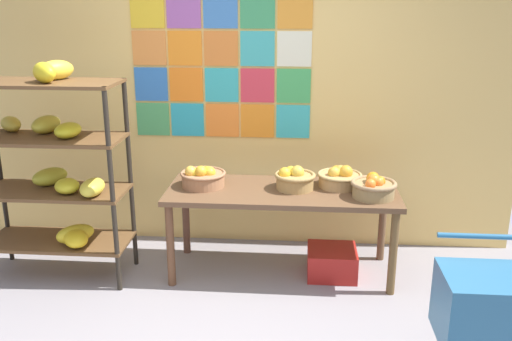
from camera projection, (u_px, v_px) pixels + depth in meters
back_wall_with_art at (240, 93)px, 4.66m from camera, size 4.63×0.07×2.62m
banana_shelf_unit at (55, 162)px, 4.13m from camera, size 1.09×0.57×1.66m
display_table at (282, 199)px, 4.25m from camera, size 1.75×0.69×0.69m
fruit_basket_back_right at (340, 177)px, 4.28m from camera, size 0.34×0.34×0.17m
fruit_basket_right at (203, 177)px, 4.28m from camera, size 0.35×0.35×0.18m
fruit_basket_centre at (374, 187)px, 4.04m from camera, size 0.33×0.33×0.18m
fruit_basket_left at (294, 179)px, 4.22m from camera, size 0.31×0.31×0.18m
produce_crate_under_table at (332, 262)px, 4.34m from camera, size 0.38×0.36×0.22m
shopping_cart at (487, 313)px, 2.97m from camera, size 0.51×0.45×0.82m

